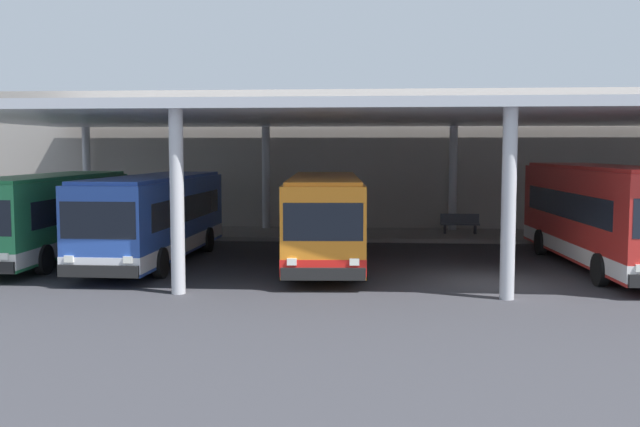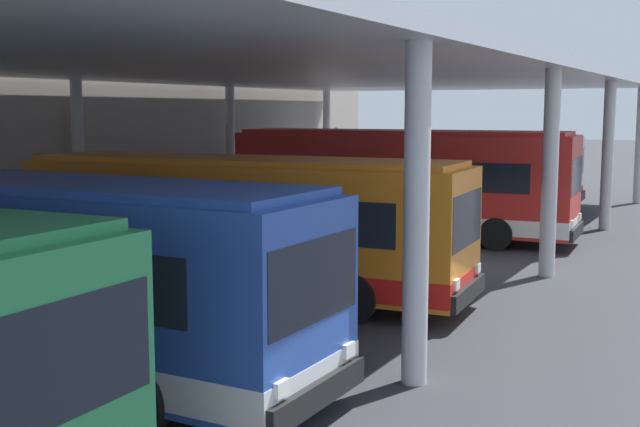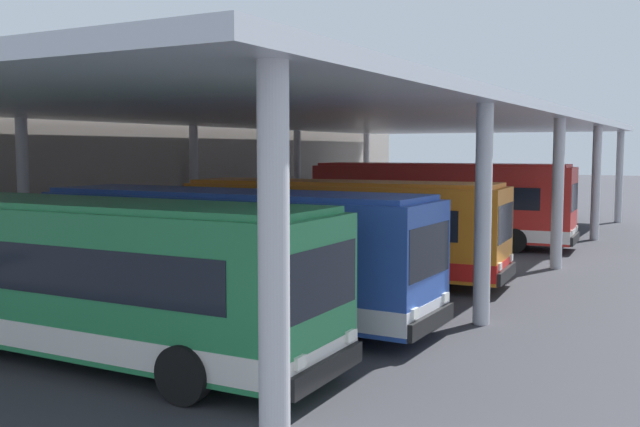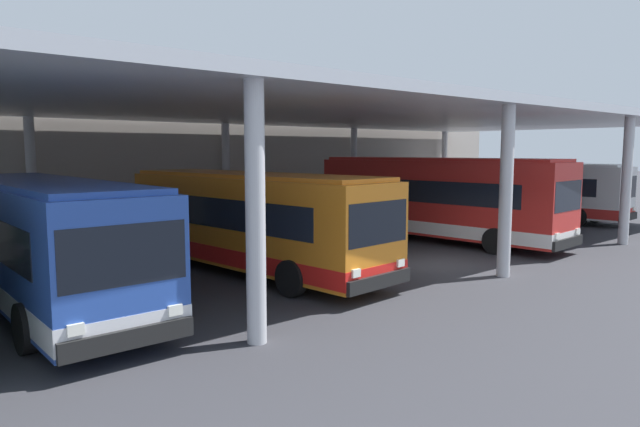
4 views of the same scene
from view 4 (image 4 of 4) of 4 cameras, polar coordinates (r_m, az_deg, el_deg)
The scene contains 10 objects.
ground_plane at distance 19.91m, azimuth 11.73°, elevation -5.01°, with size 200.00×200.00×0.00m, color #333338.
platform_kerb at distance 28.45m, azimuth -7.48°, elevation -1.35°, with size 42.00×4.50×0.18m, color gray.
station_building_facade at distance 30.96m, azimuth -10.94°, elevation 5.66°, with size 48.00×1.60×7.13m, color #ADA399.
canopy_shelter at distance 23.29m, azimuth 1.03°, elevation 9.83°, with size 40.00×17.00×5.55m.
bus_second_bay at distance 15.50m, azimuth -26.06°, elevation -2.55°, with size 2.82×10.56×3.17m.
bus_middle_bay at distance 18.16m, azimuth -6.96°, elevation -0.72°, with size 3.25×10.68×3.17m.
bus_far_bay at distance 24.88m, azimuth 11.64°, elevation 1.53°, with size 3.18×11.46×3.57m.
bus_departing at distance 34.21m, azimuth 20.25°, elevation 2.24°, with size 3.13×10.65×3.17m.
bench_waiting at distance 28.54m, azimuth -7.25°, elevation -0.16°, with size 1.80×0.45×0.92m.
banner_sign at distance 37.85m, azimuth 11.98°, elevation 3.35°, with size 0.70×0.12×3.20m.
Camera 4 is at (-15.62, -11.72, 3.88)m, focal length 31.78 mm.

